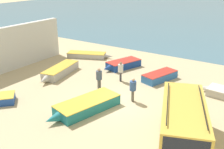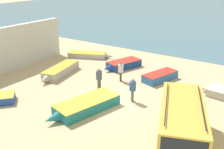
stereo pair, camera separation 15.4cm
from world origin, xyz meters
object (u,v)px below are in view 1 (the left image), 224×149
parked_van (183,124)px  fishing_rowboat_1 (59,71)px  fishing_rowboat_3 (122,64)px  fisherman_0 (99,77)px  fishing_rowboat_5 (88,55)px  fisherman_1 (133,88)px  fishing_rowboat_6 (161,76)px  fisherman_2 (121,70)px  fishing_rowboat_2 (85,106)px

parked_van → fishing_rowboat_1: bearing=-128.4°
fishing_rowboat_3 → fisherman_0: (1.03, -5.02, 0.67)m
fishing_rowboat_5 → fishing_rowboat_3: bearing=-32.7°
parked_van → fisherman_1: (-4.38, 2.95, -0.26)m
fishing_rowboat_1 → fisherman_1: 7.63m
fishing_rowboat_6 → fisherman_2: size_ratio=2.37×
fishing_rowboat_6 → fisherman_1: size_ratio=2.28×
fisherman_2 → fishing_rowboat_3: bearing=80.0°
fishing_rowboat_6 → fisherman_2: bearing=146.4°
fishing_rowboat_2 → fishing_rowboat_3: 8.37m
parked_van → fishing_rowboat_6: parked_van is taller
fishing_rowboat_5 → fisherman_1: bearing=-58.7°
parked_van → fishing_rowboat_1: 12.56m
fishing_rowboat_1 → fishing_rowboat_3: (3.53, 4.45, -0.02)m
fishing_rowboat_2 → fisherman_1: (1.84, 2.75, 0.66)m
fishing_rowboat_2 → fishing_rowboat_3: (-2.18, 8.09, -0.01)m
parked_van → fisherman_2: parked_van is taller
fishing_rowboat_6 → fisherman_0: size_ratio=2.28×
parked_van → fisherman_1: 5.29m
fisherman_0 → fisherman_2: fisherman_0 is taller
fishing_rowboat_2 → fisherman_1: size_ratio=3.09×
fishing_rowboat_2 → fisherman_0: (-1.15, 3.07, 0.66)m
fisherman_1 → fisherman_2: size_ratio=1.04×
parked_van → fishing_rowboat_6: 8.77m
parked_van → fishing_rowboat_2: size_ratio=1.12×
fisherman_0 → fishing_rowboat_5: bearing=137.6°
fisherman_0 → fisherman_2: 2.29m
fishing_rowboat_1 → fisherman_2: 5.34m
fishing_rowboat_1 → fishing_rowboat_3: 5.68m
fishing_rowboat_5 → fisherman_2: 7.04m
fishing_rowboat_3 → fisherman_1: bearing=56.8°
fishing_rowboat_2 → fishing_rowboat_6: size_ratio=1.35×
fishing_rowboat_3 → fisherman_0: size_ratio=2.33×
fishing_rowboat_1 → fisherman_1: bearing=72.3°
fishing_rowboat_6 → parked_van: bearing=-132.5°
fisherman_0 → fisherman_1: 3.01m
fisherman_0 → fisherman_2: (0.47, 2.24, -0.04)m
parked_van → fishing_rowboat_1: (-11.93, 3.84, -0.91)m
fishing_rowboat_1 → fishing_rowboat_3: size_ratio=1.26×
parked_van → fishing_rowboat_1: size_ratio=1.18×
fisherman_2 → fishing_rowboat_5: bearing=111.3°
parked_van → fishing_rowboat_2: (-6.22, 0.21, -0.92)m
parked_van → fisherman_0: 8.07m
fisherman_1 → fisherman_2: fisherman_1 is taller
fisherman_0 → fishing_rowboat_3: bearing=105.2°
fishing_rowboat_5 → fisherman_0: bearing=-69.2°
fishing_rowboat_1 → fishing_rowboat_2: fishing_rowboat_1 is taller
fisherman_1 → fisherman_2: (-2.52, 2.57, -0.04)m
parked_van → fisherman_2: (-6.90, 5.52, -0.29)m
fishing_rowboat_1 → fisherman_0: 4.64m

